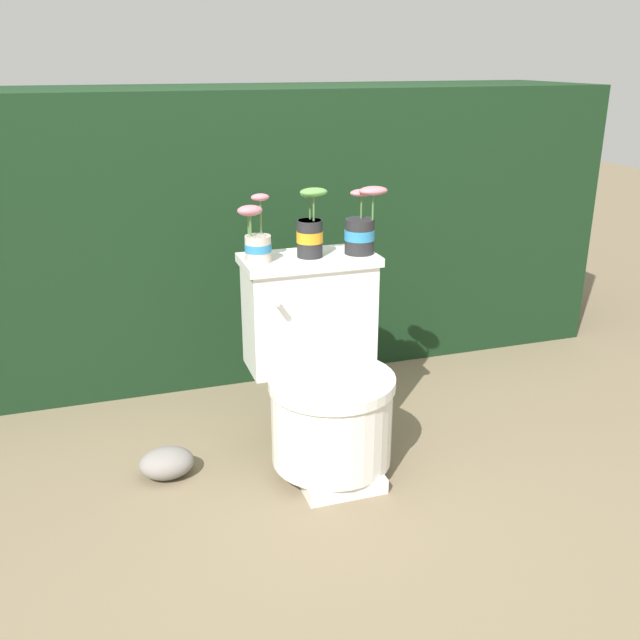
{
  "coord_description": "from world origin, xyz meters",
  "views": [
    {
      "loc": [
        -0.6,
        -1.98,
        1.33
      ],
      "look_at": [
        0.09,
        0.12,
        0.51
      ],
      "focal_mm": 40.0,
      "sensor_mm": 36.0,
      "label": 1
    }
  ],
  "objects_px": {
    "potted_plant_left": "(257,238)",
    "garden_stone": "(167,463)",
    "toilet": "(322,376)",
    "potted_plant_midleft": "(310,230)",
    "potted_plant_middle": "(361,228)"
  },
  "relations": [
    {
      "from": "toilet",
      "to": "potted_plant_middle",
      "type": "bearing_deg",
      "value": 33.76
    },
    {
      "from": "garden_stone",
      "to": "toilet",
      "type": "bearing_deg",
      "value": -4.51
    },
    {
      "from": "potted_plant_midleft",
      "to": "potted_plant_middle",
      "type": "height_order",
      "value": "potted_plant_midleft"
    },
    {
      "from": "potted_plant_left",
      "to": "garden_stone",
      "type": "relative_size",
      "value": 1.2
    },
    {
      "from": "toilet",
      "to": "potted_plant_midleft",
      "type": "relative_size",
      "value": 2.98
    },
    {
      "from": "toilet",
      "to": "garden_stone",
      "type": "relative_size",
      "value": 3.81
    },
    {
      "from": "potted_plant_midleft",
      "to": "garden_stone",
      "type": "distance_m",
      "value": 0.91
    },
    {
      "from": "toilet",
      "to": "garden_stone",
      "type": "xyz_separation_m",
      "value": [
        -0.53,
        0.04,
        -0.26
      ]
    },
    {
      "from": "potted_plant_midleft",
      "to": "garden_stone",
      "type": "xyz_separation_m",
      "value": [
        -0.53,
        -0.09,
        -0.73
      ]
    },
    {
      "from": "potted_plant_midleft",
      "to": "potted_plant_middle",
      "type": "relative_size",
      "value": 1.01
    },
    {
      "from": "potted_plant_left",
      "to": "garden_stone",
      "type": "bearing_deg",
      "value": -166.4
    },
    {
      "from": "toilet",
      "to": "garden_stone",
      "type": "bearing_deg",
      "value": 175.49
    },
    {
      "from": "toilet",
      "to": "potted_plant_left",
      "type": "height_order",
      "value": "potted_plant_left"
    },
    {
      "from": "potted_plant_midleft",
      "to": "toilet",
      "type": "bearing_deg",
      "value": -90.36
    },
    {
      "from": "toilet",
      "to": "potted_plant_midleft",
      "type": "height_order",
      "value": "potted_plant_midleft"
    }
  ]
}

